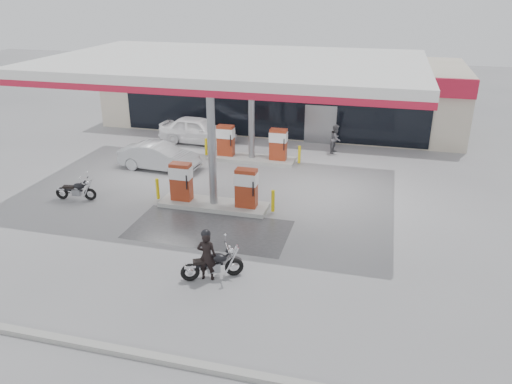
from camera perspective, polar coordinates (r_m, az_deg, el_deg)
ground at (r=19.07m, az=-6.79°, el=-4.08°), size 90.00×90.00×0.00m
wet_patch at (r=18.90m, az=-5.37°, el=-4.26°), size 6.00×3.00×0.00m
drain_cover at (r=16.81m, az=-2.82°, el=-7.87°), size 0.70×0.70×0.01m
kerb at (r=13.81m, az=-17.66°, el=-16.49°), size 28.00×0.25×0.15m
store_building at (r=33.00m, az=3.17°, el=11.34°), size 22.00×8.22×4.00m
canopy at (r=21.98m, az=-2.64°, el=14.16°), size 16.00×10.02×5.51m
pump_island_near at (r=20.47m, az=-4.88°, el=0.14°), size 5.14×1.30×1.78m
pump_island_far at (r=25.85m, az=-0.50°, el=5.12°), size 5.14×1.30×1.78m
main_motorcycle at (r=15.75m, az=-4.90°, el=-8.33°), size 1.83×1.11×1.03m
biker_main at (r=15.54m, az=-5.65°, el=-7.27°), size 0.63×0.45×1.63m
parked_motorcycle at (r=22.51m, az=-19.83°, el=0.13°), size 1.79×0.68×0.92m
sedan_white at (r=28.98m, az=-6.65°, el=7.04°), size 4.56×2.06×1.52m
attendant at (r=27.42m, az=9.10°, el=6.03°), size 0.71×0.85×1.56m
hatchback_silver at (r=25.09m, az=-10.99°, el=4.01°), size 4.07×1.63×1.31m
parked_car_left at (r=32.70m, az=-5.43°, el=8.59°), size 4.28×3.14×1.15m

